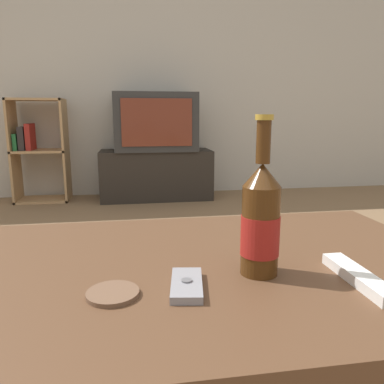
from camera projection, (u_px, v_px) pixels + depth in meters
name	position (u px, v px, depth m)	size (l,w,h in m)	color
back_wall	(139.00, 57.00, 3.52)	(8.00, 0.05, 2.60)	beige
coffee_table	(185.00, 295.00, 0.77)	(1.17, 0.68, 0.47)	brown
tv_stand	(156.00, 175.00, 3.48)	(1.01, 0.41, 0.45)	#28231E
television	(155.00, 122.00, 3.38)	(0.73, 0.47, 0.51)	#2D2D2D
bookshelf	(37.00, 148.00, 3.33)	(0.46, 0.30, 0.91)	tan
beer_bottle	(261.00, 221.00, 0.69)	(0.07, 0.07, 0.30)	#47280F
cell_phone	(187.00, 285.00, 0.65)	(0.07, 0.13, 0.02)	gray
remote_control	(359.00, 277.00, 0.67)	(0.04, 0.19, 0.02)	white
coaster	(113.00, 294.00, 0.62)	(0.09, 0.09, 0.01)	brown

